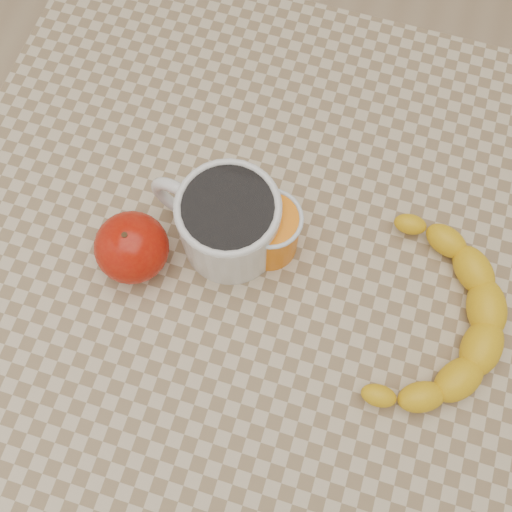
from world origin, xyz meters
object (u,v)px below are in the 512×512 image
(table, at_px, (256,282))
(banana, at_px, (432,319))
(coffee_mug, at_px, (227,221))
(orange_juice_glass, at_px, (270,231))
(apple, at_px, (132,248))

(table, relative_size, banana, 2.68)
(coffee_mug, relative_size, orange_juice_glass, 2.04)
(orange_juice_glass, bearing_deg, table, -109.41)
(coffee_mug, distance_m, orange_juice_glass, 0.05)
(coffee_mug, distance_m, apple, 0.11)
(orange_juice_glass, relative_size, apple, 0.90)
(table, height_order, coffee_mug, coffee_mug)
(apple, bearing_deg, coffee_mug, 30.99)
(orange_juice_glass, xyz_separation_m, banana, (0.20, -0.04, -0.02))
(banana, bearing_deg, orange_juice_glass, 176.41)
(table, height_order, orange_juice_glass, orange_juice_glass)
(orange_juice_glass, distance_m, apple, 0.16)
(apple, bearing_deg, banana, 3.84)
(table, height_order, apple, apple)
(orange_juice_glass, distance_m, banana, 0.21)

